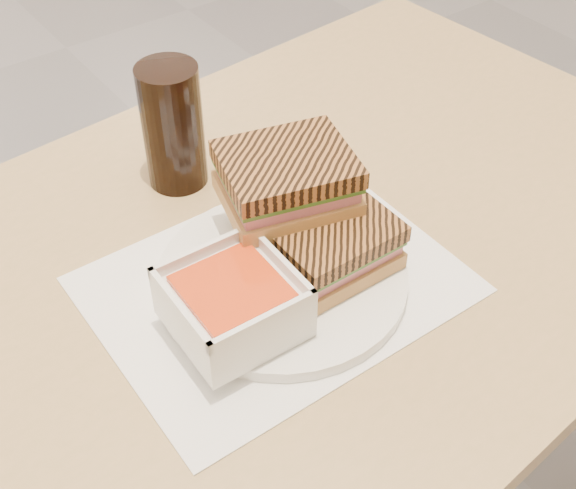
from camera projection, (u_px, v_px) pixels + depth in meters
main_table at (260, 327)px, 0.92m from camera, size 1.26×0.80×0.75m
tray_liner at (275, 285)px, 0.82m from camera, size 0.37×0.29×0.00m
plate at (282, 278)px, 0.81m from camera, size 0.27×0.27×0.01m
soup_bowl at (233, 305)px, 0.74m from camera, size 0.12×0.12×0.06m
panini_lower at (331, 244)px, 0.80m from camera, size 0.12×0.10×0.06m
panini_upper at (287, 180)px, 0.79m from camera, size 0.16×0.14×0.06m
cola_glass at (173, 127)px, 0.90m from camera, size 0.07×0.07×0.16m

